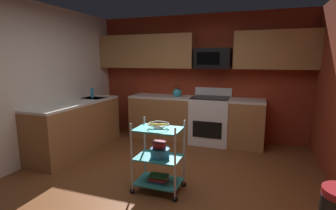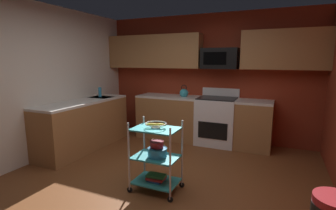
{
  "view_description": "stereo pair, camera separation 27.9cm",
  "coord_description": "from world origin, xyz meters",
  "px_view_note": "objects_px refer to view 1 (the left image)",
  "views": [
    {
      "loc": [
        1.19,
        -2.91,
        1.67
      ],
      "look_at": [
        0.03,
        0.38,
        1.05
      ],
      "focal_mm": 27.14,
      "sensor_mm": 36.0,
      "label": 1
    },
    {
      "loc": [
        1.45,
        -2.81,
        1.67
      ],
      "look_at": [
        0.03,
        0.38,
        1.05
      ],
      "focal_mm": 27.14,
      "sensor_mm": 36.0,
      "label": 2
    }
  ],
  "objects_px": {
    "oven_range": "(210,120)",
    "kettle": "(177,93)",
    "microwave": "(213,58)",
    "rolling_cart": "(159,157)",
    "fruit_bowl": "(158,125)",
    "book_stack": "(159,178)",
    "dish_soap_bottle": "(92,93)",
    "mixing_bowl_large": "(160,152)",
    "mixing_bowl_small": "(159,144)"
  },
  "relations": [
    {
      "from": "book_stack",
      "to": "kettle",
      "type": "relative_size",
      "value": 0.95
    },
    {
      "from": "oven_range",
      "to": "microwave",
      "type": "bearing_deg",
      "value": 90.26
    },
    {
      "from": "fruit_bowl",
      "to": "book_stack",
      "type": "xyz_separation_m",
      "value": [
        0.0,
        0.0,
        -0.71
      ]
    },
    {
      "from": "oven_range",
      "to": "dish_soap_bottle",
      "type": "relative_size",
      "value": 5.5
    },
    {
      "from": "dish_soap_bottle",
      "to": "mixing_bowl_large",
      "type": "bearing_deg",
      "value": -35.0
    },
    {
      "from": "rolling_cart",
      "to": "oven_range",
      "type": "bearing_deg",
      "value": 82.94
    },
    {
      "from": "book_stack",
      "to": "kettle",
      "type": "xyz_separation_m",
      "value": [
        -0.43,
        2.17,
        0.83
      ]
    },
    {
      "from": "rolling_cart",
      "to": "mixing_bowl_small",
      "type": "bearing_deg",
      "value": 84.14
    },
    {
      "from": "microwave",
      "to": "book_stack",
      "type": "height_order",
      "value": "microwave"
    },
    {
      "from": "oven_range",
      "to": "fruit_bowl",
      "type": "xyz_separation_m",
      "value": [
        -0.27,
        -2.17,
        0.4
      ]
    },
    {
      "from": "mixing_bowl_large",
      "to": "book_stack",
      "type": "bearing_deg",
      "value": 180.0
    },
    {
      "from": "dish_soap_bottle",
      "to": "book_stack",
      "type": "bearing_deg",
      "value": -35.25
    },
    {
      "from": "mixing_bowl_large",
      "to": "dish_soap_bottle",
      "type": "distance_m",
      "value": 2.5
    },
    {
      "from": "book_stack",
      "to": "mixing_bowl_large",
      "type": "bearing_deg",
      "value": 0.0
    },
    {
      "from": "rolling_cart",
      "to": "kettle",
      "type": "relative_size",
      "value": 3.47
    },
    {
      "from": "fruit_bowl",
      "to": "mixing_bowl_small",
      "type": "height_order",
      "value": "fruit_bowl"
    },
    {
      "from": "rolling_cart",
      "to": "kettle",
      "type": "distance_m",
      "value": 2.27
    },
    {
      "from": "fruit_bowl",
      "to": "book_stack",
      "type": "bearing_deg",
      "value": 0.0
    },
    {
      "from": "book_stack",
      "to": "dish_soap_bottle",
      "type": "bearing_deg",
      "value": 144.75
    },
    {
      "from": "dish_soap_bottle",
      "to": "mixing_bowl_small",
      "type": "bearing_deg",
      "value": -34.84
    },
    {
      "from": "rolling_cart",
      "to": "dish_soap_bottle",
      "type": "relative_size",
      "value": 4.57
    },
    {
      "from": "microwave",
      "to": "kettle",
      "type": "bearing_deg",
      "value": -171.22
    },
    {
      "from": "rolling_cart",
      "to": "dish_soap_bottle",
      "type": "xyz_separation_m",
      "value": [
        -1.98,
        1.4,
        0.57
      ]
    },
    {
      "from": "microwave",
      "to": "rolling_cart",
      "type": "bearing_deg",
      "value": -96.73
    },
    {
      "from": "rolling_cart",
      "to": "fruit_bowl",
      "type": "height_order",
      "value": "rolling_cart"
    },
    {
      "from": "microwave",
      "to": "mixing_bowl_large",
      "type": "relative_size",
      "value": 2.78
    },
    {
      "from": "rolling_cart",
      "to": "kettle",
      "type": "height_order",
      "value": "kettle"
    },
    {
      "from": "fruit_bowl",
      "to": "dish_soap_bottle",
      "type": "bearing_deg",
      "value": 144.75
    },
    {
      "from": "oven_range",
      "to": "book_stack",
      "type": "relative_size",
      "value": 4.38
    },
    {
      "from": "rolling_cart",
      "to": "book_stack",
      "type": "bearing_deg",
      "value": 0.0
    },
    {
      "from": "fruit_bowl",
      "to": "book_stack",
      "type": "relative_size",
      "value": 1.08
    },
    {
      "from": "microwave",
      "to": "dish_soap_bottle",
      "type": "distance_m",
      "value": 2.51
    },
    {
      "from": "fruit_bowl",
      "to": "mixing_bowl_small",
      "type": "relative_size",
      "value": 1.49
    },
    {
      "from": "microwave",
      "to": "book_stack",
      "type": "relative_size",
      "value": 2.79
    },
    {
      "from": "microwave",
      "to": "oven_range",
      "type": "bearing_deg",
      "value": -89.74
    },
    {
      "from": "microwave",
      "to": "rolling_cart",
      "type": "height_order",
      "value": "microwave"
    },
    {
      "from": "kettle",
      "to": "dish_soap_bottle",
      "type": "height_order",
      "value": "kettle"
    },
    {
      "from": "oven_range",
      "to": "mixing_bowl_large",
      "type": "height_order",
      "value": "oven_range"
    },
    {
      "from": "microwave",
      "to": "mixing_bowl_large",
      "type": "bearing_deg",
      "value": -96.26
    },
    {
      "from": "fruit_bowl",
      "to": "book_stack",
      "type": "height_order",
      "value": "fruit_bowl"
    },
    {
      "from": "fruit_bowl",
      "to": "dish_soap_bottle",
      "type": "xyz_separation_m",
      "value": [
        -1.98,
        1.4,
        0.14
      ]
    },
    {
      "from": "rolling_cart",
      "to": "fruit_bowl",
      "type": "bearing_deg",
      "value": 180.0
    },
    {
      "from": "kettle",
      "to": "dish_soap_bottle",
      "type": "distance_m",
      "value": 1.73
    },
    {
      "from": "oven_range",
      "to": "kettle",
      "type": "bearing_deg",
      "value": -179.69
    },
    {
      "from": "fruit_bowl",
      "to": "kettle",
      "type": "relative_size",
      "value": 1.03
    },
    {
      "from": "microwave",
      "to": "kettle",
      "type": "height_order",
      "value": "microwave"
    },
    {
      "from": "microwave",
      "to": "mixing_bowl_large",
      "type": "height_order",
      "value": "microwave"
    },
    {
      "from": "oven_range",
      "to": "fruit_bowl",
      "type": "distance_m",
      "value": 2.22
    },
    {
      "from": "mixing_bowl_large",
      "to": "dish_soap_bottle",
      "type": "height_order",
      "value": "dish_soap_bottle"
    },
    {
      "from": "book_stack",
      "to": "dish_soap_bottle",
      "type": "relative_size",
      "value": 1.26
    }
  ]
}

